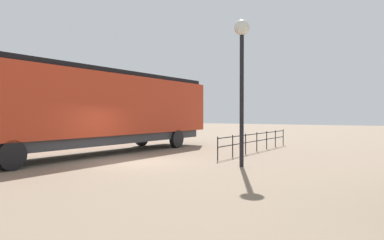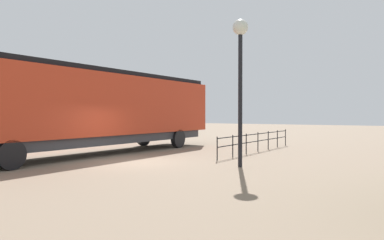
{
  "view_description": "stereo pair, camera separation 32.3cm",
  "coord_description": "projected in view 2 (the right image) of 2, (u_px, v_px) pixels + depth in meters",
  "views": [
    {
      "loc": [
        10.16,
        -11.81,
        2.02
      ],
      "look_at": [
        1.11,
        2.87,
        1.75
      ],
      "focal_mm": 34.43,
      "sensor_mm": 36.0,
      "label": 1
    },
    {
      "loc": [
        10.43,
        -11.64,
        2.02
      ],
      "look_at": [
        1.11,
        2.87,
        1.75
      ],
      "focal_mm": 34.43,
      "sensor_mm": 36.0,
      "label": 2
    }
  ],
  "objects": [
    {
      "name": "locomotive",
      "position": [
        105.0,
        108.0,
        18.91
      ],
      "size": [
        3.0,
        16.49,
        4.21
      ],
      "color": "red",
      "rests_on": "ground_plane"
    },
    {
      "name": "ground_plane",
      "position": [
        133.0,
        162.0,
        15.46
      ],
      "size": [
        120.0,
        120.0,
        0.0
      ],
      "primitive_type": "plane",
      "color": "#84705B"
    },
    {
      "name": "platform_fence",
      "position": [
        258.0,
        139.0,
        19.85
      ],
      "size": [
        0.05,
        9.17,
        1.04
      ],
      "color": "black",
      "rests_on": "ground_plane"
    },
    {
      "name": "lamp_post",
      "position": [
        240.0,
        55.0,
        13.98
      ],
      "size": [
        0.6,
        0.6,
        5.62
      ],
      "color": "black",
      "rests_on": "ground_plane"
    }
  ]
}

